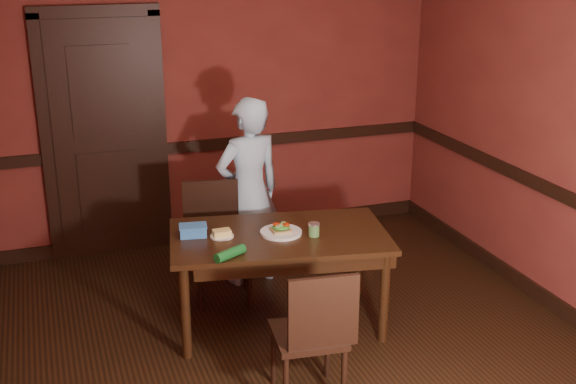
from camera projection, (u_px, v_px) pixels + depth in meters
floor at (305, 356)px, 4.82m from camera, size 4.00×4.50×0.01m
wall_back at (217, 94)px, 6.39m from camera, size 4.00×0.02×2.70m
wall_front at (549, 347)px, 2.38m from camera, size 4.00×0.02×2.70m
wall_right at (576, 136)px, 5.01m from camera, size 0.02×4.50×2.70m
dado_back at (219, 144)px, 6.52m from camera, size 4.00×0.03×0.10m
dado_right at (566, 197)px, 5.15m from camera, size 0.03×4.50×0.10m
baseboard_back at (222, 230)px, 6.80m from camera, size 4.00×0.03×0.12m
baseboard_right at (552, 302)px, 5.42m from camera, size 0.03×4.50×0.12m
door at (105, 133)px, 6.13m from camera, size 1.05×0.07×2.20m
dining_table at (279, 280)px, 5.12m from camera, size 1.63×1.10×0.70m
chair_far at (223, 244)px, 5.47m from camera, size 0.50×0.50×0.91m
chair_near at (308, 332)px, 4.26m from camera, size 0.45×0.45×0.88m
person at (249, 192)px, 5.68m from camera, size 0.62×0.47×1.52m
sandwich_plate at (281, 231)px, 5.00m from camera, size 0.29×0.29×0.07m
sauce_jar at (314, 229)px, 4.96m from camera, size 0.08×0.08×0.09m
cheese_saucer at (222, 234)px, 4.95m from camera, size 0.16×0.16×0.05m
food_tub at (193, 231)px, 4.96m from camera, size 0.21×0.16×0.08m
wrapped_veg at (230, 254)px, 4.61m from camera, size 0.23×0.16×0.06m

